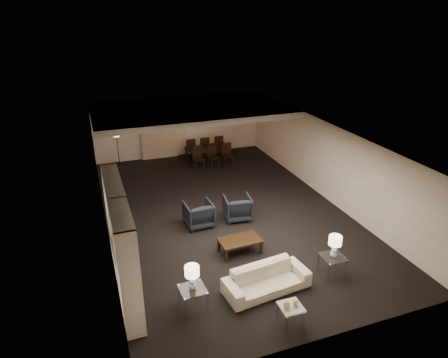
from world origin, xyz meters
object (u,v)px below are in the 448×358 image
object	(u,v)px
marble_table	(290,315)
chair_nl	(199,158)
armchair_right	(237,207)
dining_table	(209,155)
television	(120,233)
table_lamp_right	(334,247)
coffee_table	(240,246)
chair_fl	(190,148)
side_table_left	(193,298)
pendant_light	(200,122)
table_lamp_left	(192,278)
chair_nm	(214,157)
chair_nr	(228,155)
floor_speaker	(122,233)
chair_fm	(204,147)
sofa	(267,280)
side_table_right	(332,265)
vase_amber	(122,238)
vase_blue	(126,265)
chair_fr	(217,145)
armchair_left	(199,214)
floor_lamp	(118,150)

from	to	relation	value
marble_table	chair_nl	size ratio (longest dim) A/B	0.50
armchair_right	dining_table	world-z (taller)	armchair_right
television	chair_nl	bearing A→B (deg)	-32.02
table_lamp_right	coffee_table	bearing A→B (deg)	136.74
chair_nl	chair_fl	distance (m)	1.30
armchair_right	side_table_left	xyz separation A→B (m)	(-2.30, -3.30, -0.11)
pendant_light	table_lamp_left	size ratio (longest dim) A/B	0.95
table_lamp_right	chair_nm	distance (m)	7.49
coffee_table	side_table_left	size ratio (longest dim) A/B	2.00
dining_table	chair_nr	world-z (taller)	chair_nr
coffee_table	floor_speaker	distance (m)	3.03
television	chair_fm	distance (m)	8.13
table_lamp_left	sofa	bearing A→B (deg)	0.00
coffee_table	floor_speaker	world-z (taller)	floor_speaker
side_table_right	chair_nr	world-z (taller)	chair_nr
vase_amber	chair_fl	xyz separation A→B (m)	(3.58, 8.20, -1.20)
sofa	vase_blue	world-z (taller)	vase_blue
chair_fm	side_table_left	bearing A→B (deg)	72.90
coffee_table	chair_nl	distance (m)	5.91
vase_amber	chair_nm	xyz separation A→B (m)	(4.18, 6.90, -1.20)
table_lamp_right	chair_fr	world-z (taller)	table_lamp_right
dining_table	chair_nr	bearing A→B (deg)	-49.47
table_lamp_left	chair_nr	distance (m)	8.27
table_lamp_right	chair_nm	world-z (taller)	table_lamp_right
table_lamp_left	chair_nm	size ratio (longest dim) A/B	0.62
coffee_table	vase_amber	bearing A→B (deg)	-160.63
vase_amber	chair_fm	distance (m)	9.28
chair_fr	television	bearing A→B (deg)	52.44
side_table_right	television	bearing A→B (deg)	158.73
marble_table	dining_table	world-z (taller)	dining_table
coffee_table	chair_nl	xyz separation A→B (m)	(0.63, 5.87, 0.25)
armchair_left	table_lamp_right	distance (m)	4.04
side_table_right	chair_fm	xyz separation A→B (m)	(-0.47, 8.77, 0.19)
dining_table	chair_fl	xyz separation A→B (m)	(-0.60, 0.65, 0.14)
table_lamp_left	vase_blue	size ratio (longest dim) A/B	3.36
chair_fl	chair_fm	size ratio (longest dim) A/B	1.00
coffee_table	chair_fm	distance (m)	7.28
pendant_light	side_table_left	size ratio (longest dim) A/B	0.98
side_table_right	chair_fr	bearing A→B (deg)	89.13
marble_table	vase_blue	size ratio (longest dim) A/B	2.71
coffee_table	television	bearing A→B (deg)	176.15
floor_lamp	chair_nl	bearing A→B (deg)	-22.61
armchair_left	floor_lamp	world-z (taller)	floor_lamp
vase_amber	chair_fr	distance (m)	9.57
coffee_table	side_table_right	size ratio (longest dim) A/B	2.00
vase_amber	television	bearing A→B (deg)	88.60
armchair_left	chair_fl	distance (m)	5.61
table_lamp_right	vase_blue	size ratio (longest dim) A/B	3.36
chair_nm	table_lamp_left	bearing A→B (deg)	-116.32
armchair_left	table_lamp_right	size ratio (longest dim) A/B	1.44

